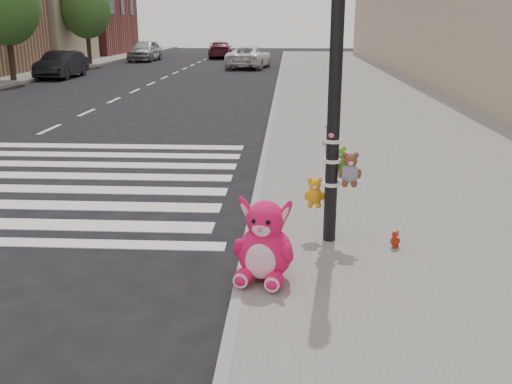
# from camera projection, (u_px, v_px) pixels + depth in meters

# --- Properties ---
(ground) EXTENTS (120.00, 120.00, 0.00)m
(ground) POSITION_uv_depth(u_px,v_px,m) (85.00, 311.00, 5.84)
(ground) COLOR black
(ground) RESTS_ON ground
(sidewalk_near) EXTENTS (7.00, 80.00, 0.14)m
(sidewalk_near) POSITION_uv_depth(u_px,v_px,m) (399.00, 131.00, 15.11)
(sidewalk_near) COLOR slate
(sidewalk_near) RESTS_ON ground
(curb_edge) EXTENTS (0.12, 80.00, 0.15)m
(curb_edge) POSITION_uv_depth(u_px,v_px,m) (270.00, 129.00, 15.30)
(curb_edge) COLOR gray
(curb_edge) RESTS_ON ground
(bld_far_e) EXTENTS (6.00, 10.00, 9.00)m
(bld_far_e) POSITION_uv_depth(u_px,v_px,m) (88.00, 1.00, 49.38)
(bld_far_e) COLOR brown
(bld_far_e) RESTS_ON ground
(signal_pole) EXTENTS (0.70, 0.49, 4.00)m
(signal_pole) POSITION_uv_depth(u_px,v_px,m) (335.00, 115.00, 6.92)
(signal_pole) COLOR black
(signal_pole) RESTS_ON sidewalk_near
(tree_far_b) EXTENTS (3.20, 3.20, 5.44)m
(tree_far_b) POSITION_uv_depth(u_px,v_px,m) (5.00, 3.00, 26.44)
(tree_far_b) COLOR #382619
(tree_far_b) RESTS_ON sidewalk_far
(tree_far_c) EXTENTS (3.20, 3.20, 5.44)m
(tree_far_c) POSITION_uv_depth(u_px,v_px,m) (86.00, 8.00, 36.96)
(tree_far_c) COLOR #382619
(tree_far_c) RESTS_ON sidewalk_far
(pink_bunny) EXTENTS (0.70, 0.79, 0.94)m
(pink_bunny) POSITION_uv_depth(u_px,v_px,m) (265.00, 246.00, 6.14)
(pink_bunny) COLOR #EF145B
(pink_bunny) RESTS_ON sidewalk_near
(red_teddy) EXTENTS (0.18, 0.17, 0.22)m
(red_teddy) POSITION_uv_depth(u_px,v_px,m) (395.00, 239.00, 7.08)
(red_teddy) COLOR #A82410
(red_teddy) RESTS_ON sidewalk_near
(car_dark_far) EXTENTS (1.47, 4.20, 1.38)m
(car_dark_far) POSITION_uv_depth(u_px,v_px,m) (62.00, 64.00, 29.68)
(car_dark_far) COLOR black
(car_dark_far) RESTS_ON ground
(car_white_near) EXTENTS (2.88, 5.17, 1.37)m
(car_white_near) POSITION_uv_depth(u_px,v_px,m) (249.00, 57.00, 35.96)
(car_white_near) COLOR white
(car_white_near) RESTS_ON ground
(car_maroon_near) EXTENTS (2.18, 4.60, 1.30)m
(car_maroon_near) POSITION_uv_depth(u_px,v_px,m) (220.00, 50.00, 45.79)
(car_maroon_near) COLOR #4F1622
(car_maroon_near) RESTS_ON ground
(car_silver_deep) EXTENTS (1.99, 4.60, 1.55)m
(car_silver_deep) POSITION_uv_depth(u_px,v_px,m) (145.00, 50.00, 42.41)
(car_silver_deep) COLOR #AEAFB3
(car_silver_deep) RESTS_ON ground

